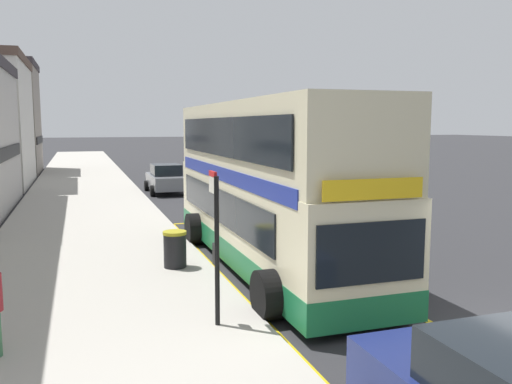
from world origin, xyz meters
The scene contains 9 objects.
ground_plane centered at (0.00, 32.00, 0.00)m, with size 260.00×260.00×0.00m, color #28282B.
pavement_near centered at (-7.00, 32.00, 0.07)m, with size 6.00×76.00×0.14m, color #A39E93.
double_decker_bus centered at (-2.46, 6.48, 2.06)m, with size 3.17×11.05×4.40m.
bus_bay_markings centered at (-2.41, 6.19, 0.01)m, with size 3.18×14.05×0.01m.
bus_stop_sign centered at (-4.91, 2.30, 1.79)m, with size 0.09×0.51×2.83m.
parked_car_navy_behind centered at (2.83, 32.96, 0.80)m, with size 2.09×4.20×1.62m.
parked_car_silver_distant centered at (4.80, 20.25, 0.80)m, with size 2.09×4.20×1.62m.
parked_car_grey_ahead centered at (-2.64, 22.71, 0.80)m, with size 2.09×4.20×1.62m.
litter_bin centered at (-4.96, 6.45, 0.62)m, with size 0.61×0.61×0.95m.
Camera 1 is at (-7.23, -6.92, 3.82)m, focal length 37.12 mm.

